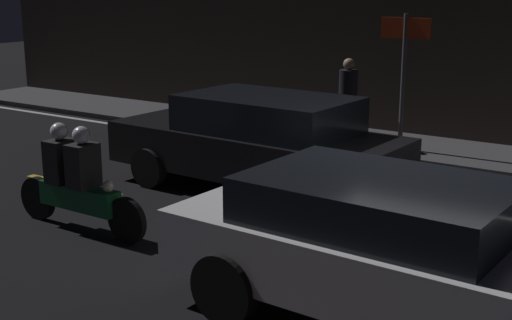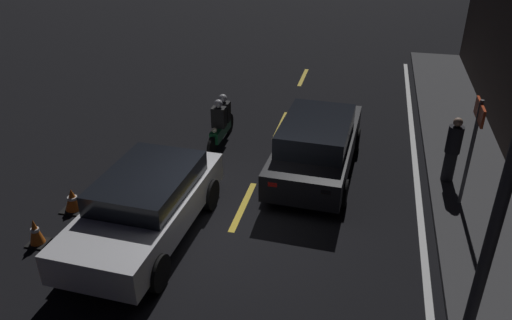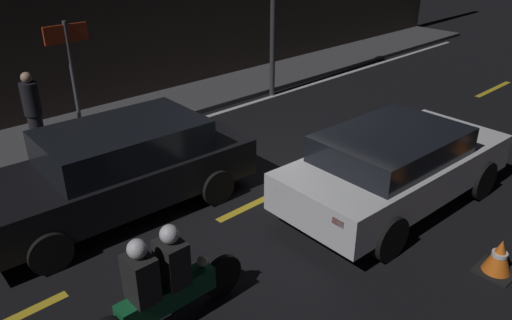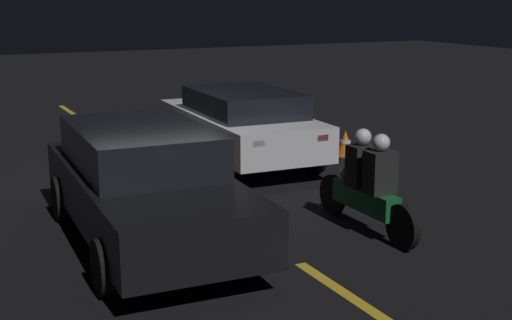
# 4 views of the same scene
# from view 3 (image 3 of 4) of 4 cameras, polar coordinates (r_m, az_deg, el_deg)

# --- Properties ---
(ground_plane) EXTENTS (56.00, 56.00, 0.00)m
(ground_plane) POSITION_cam_3_polar(r_m,az_deg,el_deg) (9.22, 5.34, -2.36)
(ground_plane) COLOR black
(raised_curb) EXTENTS (28.00, 1.96, 0.12)m
(raised_curb) POSITION_cam_3_polar(r_m,az_deg,el_deg) (12.78, -11.67, 5.77)
(raised_curb) COLOR #424244
(raised_curb) RESTS_ON ground
(lane_dash_c) EXTENTS (2.00, 0.14, 0.01)m
(lane_dash_c) POSITION_cam_3_polar(r_m,az_deg,el_deg) (8.58, 0.83, -4.51)
(lane_dash_c) COLOR gold
(lane_dash_c) RESTS_ON ground
(lane_dash_d) EXTENTS (2.00, 0.14, 0.01)m
(lane_dash_d) POSITION_cam_3_polar(r_m,az_deg,el_deg) (11.83, 16.82, 3.23)
(lane_dash_d) COLOR gold
(lane_dash_d) RESTS_ON ground
(lane_dash_e) EXTENTS (2.00, 0.14, 0.01)m
(lane_dash_e) POSITION_cam_3_polar(r_m,az_deg,el_deg) (15.72, 25.51, 7.34)
(lane_dash_e) COLOR gold
(lane_dash_e) RESTS_ON ground
(lane_solid_kerb) EXTENTS (25.20, 0.14, 0.01)m
(lane_solid_kerb) POSITION_cam_3_polar(r_m,az_deg,el_deg) (11.83, -8.45, 4.07)
(lane_solid_kerb) COLOR silver
(lane_solid_kerb) RESTS_ON ground
(van_black) EXTENTS (4.56, 2.00, 1.45)m
(van_black) POSITION_cam_3_polar(r_m,az_deg,el_deg) (8.22, -15.60, -0.93)
(van_black) COLOR black
(van_black) RESTS_ON ground
(sedan_white) EXTENTS (4.30, 2.02, 1.37)m
(sedan_white) POSITION_cam_3_polar(r_m,az_deg,el_deg) (8.39, 15.61, -0.52)
(sedan_white) COLOR silver
(sedan_white) RESTS_ON ground
(motorcycle) EXTENTS (2.18, 0.36, 1.36)m
(motorcycle) POSITION_cam_3_polar(r_m,az_deg,el_deg) (5.88, -10.76, -13.84)
(motorcycle) COLOR black
(motorcycle) RESTS_ON ground
(traffic_cone_near) EXTENTS (0.49, 0.49, 0.52)m
(traffic_cone_near) POSITION_cam_3_polar(r_m,az_deg,el_deg) (7.56, 26.02, -9.93)
(traffic_cone_near) COLOR black
(traffic_cone_near) RESTS_ON ground
(pedestrian) EXTENTS (0.34, 0.34, 1.59)m
(pedestrian) POSITION_cam_3_polar(r_m,az_deg,el_deg) (10.82, -24.12, 5.14)
(pedestrian) COLOR black
(pedestrian) RESTS_ON raised_curb
(shop_sign) EXTENTS (0.90, 0.08, 2.40)m
(shop_sign) POSITION_cam_3_polar(r_m,az_deg,el_deg) (11.06, -20.53, 11.02)
(shop_sign) COLOR #4C4C51
(shop_sign) RESTS_ON raised_curb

